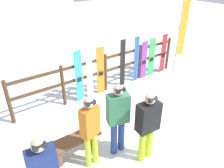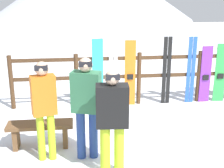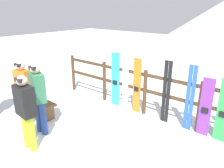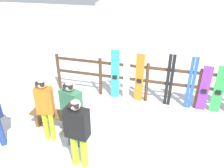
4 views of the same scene
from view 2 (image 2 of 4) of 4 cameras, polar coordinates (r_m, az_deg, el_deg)
The scene contains 13 objects.
ground_plane at distance 5.63m, azimuth 9.13°, elevation -11.13°, with size 40.00×40.00×0.00m, color white.
fence at distance 7.30m, azimuth 4.97°, elevation 1.91°, with size 5.93×0.10×1.24m.
bench at distance 5.54m, azimuth -12.96°, elevation -8.15°, with size 1.12×0.36×0.44m.
person_orange at distance 4.88m, azimuth -12.32°, elevation -3.52°, with size 0.41×0.29×1.61m.
person_plaid_green at distance 4.84m, azimuth -4.71°, elevation -3.28°, with size 0.49×0.36×1.66m.
person_black at distance 4.42m, azimuth 0.03°, elevation -5.99°, with size 0.47×0.28×1.59m.
snowboard_cyan at distance 7.11m, azimuth -2.62°, elevation 1.93°, with size 0.25×0.09×1.58m.
ski_pair_white at distance 7.12m, azimuth 0.22°, elevation 2.79°, with size 0.20×0.02×1.77m.
snowboard_orange at distance 7.20m, azimuth 3.32°, elevation 1.93°, with size 0.25×0.08×1.53m.
ski_pair_black at distance 7.39m, azimuth 9.95°, elevation 2.39°, with size 0.20×0.02×1.60m.
ski_pair_blue at distance 7.58m, azimuth 14.24°, elevation 2.44°, with size 0.19×0.02×1.59m.
snowboard_purple at distance 7.74m, azimuth 16.73°, elevation 1.64°, with size 0.26×0.06×1.36m.
snowboard_green at distance 7.88m, azimuth 19.20°, elevation 1.88°, with size 0.26×0.07×1.41m.
Camera 2 is at (-1.43, -4.76, 2.64)m, focal length 50.00 mm.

